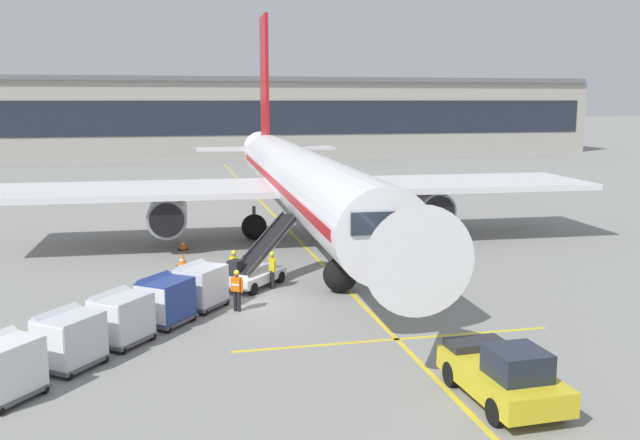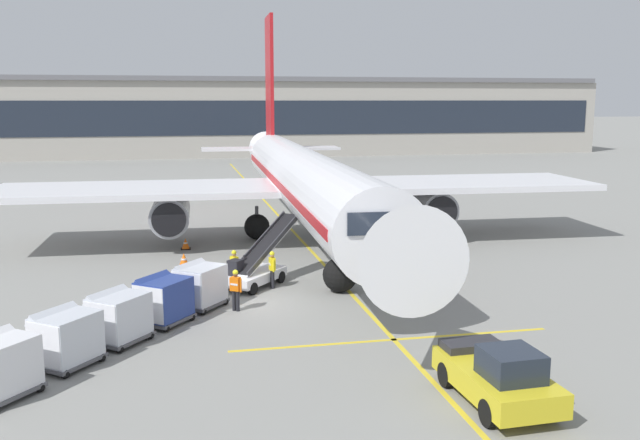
# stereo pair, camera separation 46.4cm
# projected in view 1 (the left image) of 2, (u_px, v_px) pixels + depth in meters

# --- Properties ---
(ground_plane) EXTENTS (600.00, 600.00, 0.00)m
(ground_plane) POSITION_uv_depth(u_px,v_px,m) (257.00, 304.00, 29.99)
(ground_plane) COLOR gray
(parked_airplane) EXTENTS (36.48, 46.09, 15.62)m
(parked_airplane) POSITION_uv_depth(u_px,v_px,m) (299.00, 180.00, 42.73)
(parked_airplane) COLOR white
(parked_airplane) RESTS_ON ground
(belt_loader) EXTENTS (4.37, 4.84, 3.07)m
(belt_loader) POSITION_uv_depth(u_px,v_px,m) (256.00, 267.00, 32.83)
(belt_loader) COLOR silver
(belt_loader) RESTS_ON ground
(baggage_cart_lead) EXTENTS (2.49, 2.64, 1.91)m
(baggage_cart_lead) POSITION_uv_depth(u_px,v_px,m) (200.00, 285.00, 29.21)
(baggage_cart_lead) COLOR #515156
(baggage_cart_lead) RESTS_ON ground
(baggage_cart_second) EXTENTS (2.49, 2.64, 1.91)m
(baggage_cart_second) POSITION_uv_depth(u_px,v_px,m) (165.00, 300.00, 27.09)
(baggage_cart_second) COLOR #515156
(baggage_cart_second) RESTS_ON ground
(baggage_cart_third) EXTENTS (2.49, 2.64, 1.91)m
(baggage_cart_third) POSITION_uv_depth(u_px,v_px,m) (120.00, 317.00, 24.90)
(baggage_cart_third) COLOR #515156
(baggage_cart_third) RESTS_ON ground
(baggage_cart_fourth) EXTENTS (2.49, 2.64, 1.91)m
(baggage_cart_fourth) POSITION_uv_depth(u_px,v_px,m) (68.00, 338.00, 22.68)
(baggage_cart_fourth) COLOR #515156
(baggage_cart_fourth) RESTS_ON ground
(baggage_cart_fifth) EXTENTS (2.49, 2.64, 1.91)m
(baggage_cart_fifth) POSITION_uv_depth(u_px,v_px,m) (2.00, 367.00, 20.25)
(baggage_cart_fifth) COLOR #515156
(baggage_cart_fifth) RESTS_ON ground
(pushback_tug) EXTENTS (2.27, 4.48, 1.83)m
(pushback_tug) POSITION_uv_depth(u_px,v_px,m) (504.00, 375.00, 20.14)
(pushback_tug) COLOR gold
(pushback_tug) RESTS_ON ground
(ground_crew_by_loader) EXTENTS (0.29, 0.57, 1.74)m
(ground_crew_by_loader) POSITION_uv_depth(u_px,v_px,m) (272.00, 267.00, 32.32)
(ground_crew_by_loader) COLOR black
(ground_crew_by_loader) RESTS_ON ground
(ground_crew_by_carts) EXTENTS (0.39, 0.51, 1.74)m
(ground_crew_by_carts) POSITION_uv_depth(u_px,v_px,m) (234.00, 266.00, 32.55)
(ground_crew_by_carts) COLOR #514C42
(ground_crew_by_carts) RESTS_ON ground
(ground_crew_marshaller) EXTENTS (0.48, 0.42, 1.74)m
(ground_crew_marshaller) POSITION_uv_depth(u_px,v_px,m) (237.00, 288.00, 28.80)
(ground_crew_marshaller) COLOR black
(ground_crew_marshaller) RESTS_ON ground
(safety_cone_engine_keepout) EXTENTS (0.67, 0.67, 0.76)m
(safety_cone_engine_keepout) POSITION_uv_depth(u_px,v_px,m) (182.00, 261.00, 36.39)
(safety_cone_engine_keepout) COLOR black
(safety_cone_engine_keepout) RESTS_ON ground
(safety_cone_wingtip) EXTENTS (0.57, 0.57, 0.65)m
(safety_cone_wingtip) POSITION_uv_depth(u_px,v_px,m) (183.00, 244.00, 40.80)
(safety_cone_wingtip) COLOR black
(safety_cone_wingtip) RESTS_ON ground
(apron_guidance_line_lead_in) EXTENTS (0.20, 110.00, 0.01)m
(apron_guidance_line_lead_in) POSITION_uv_depth(u_px,v_px,m) (302.00, 244.00, 42.54)
(apron_guidance_line_lead_in) COLOR yellow
(apron_guidance_line_lead_in) RESTS_ON ground
(apron_guidance_line_stop_bar) EXTENTS (12.00, 0.20, 0.01)m
(apron_guidance_line_stop_bar) POSITION_uv_depth(u_px,v_px,m) (396.00, 339.00, 25.55)
(apron_guidance_line_stop_bar) COLOR yellow
(apron_guidance_line_stop_bar) RESTS_ON ground
(terminal_building) EXTENTS (111.17, 19.83, 12.04)m
(terminal_building) POSITION_uv_depth(u_px,v_px,m) (245.00, 116.00, 113.82)
(terminal_building) COLOR #A8A399
(terminal_building) RESTS_ON ground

